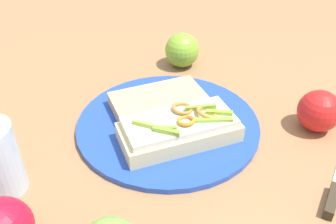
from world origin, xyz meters
The scene contains 7 objects.
ground_plane centered at (0.00, 0.00, 0.00)m, with size 2.00×2.00×0.00m, color #956B45.
plate centered at (0.00, 0.00, 0.01)m, with size 0.31×0.31×0.01m, color blue.
sandwich centered at (-0.03, 0.04, 0.03)m, with size 0.20×0.17×0.05m.
bread_slice_side centered at (0.03, -0.04, 0.02)m, with size 0.17×0.09×0.02m, color tan.
apple_0 centered at (0.01, -0.22, 0.04)m, with size 0.07×0.07×0.07m, color #78AE2E.
apple_3 centered at (-0.25, -0.05, 0.04)m, with size 0.07×0.07×0.07m, color red.
knife centered at (-0.26, 0.11, 0.01)m, with size 0.05×0.13×0.02m.
Camera 1 is at (-0.10, 0.50, 0.39)m, focal length 39.42 mm.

